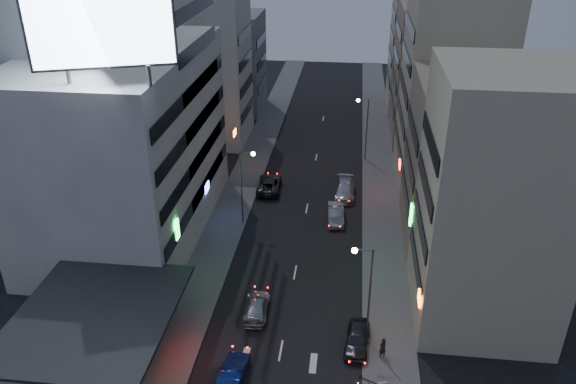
% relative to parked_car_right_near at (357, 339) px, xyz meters
% --- Properties ---
extents(sidewalk_left, '(4.00, 120.00, 0.12)m').
position_rel_parked_car_right_near_xyz_m(sidewalk_left, '(-13.60, 24.87, -0.68)').
color(sidewalk_left, '#4C4C4F').
rests_on(sidewalk_left, ground).
extents(sidewalk_right, '(4.00, 120.00, 0.12)m').
position_rel_parked_car_right_near_xyz_m(sidewalk_right, '(2.40, 24.87, -0.68)').
color(sidewalk_right, '#4C4C4F').
rests_on(sidewalk_right, ground).
extents(food_court, '(11.00, 13.00, 3.88)m').
position_rel_parked_car_right_near_xyz_m(food_court, '(-19.50, -3.13, 1.25)').
color(food_court, '#B2AA8B').
rests_on(food_court, ground).
extents(white_building, '(14.00, 24.00, 18.00)m').
position_rel_parked_car_right_near_xyz_m(white_building, '(-22.60, 14.87, 8.26)').
color(white_building, silver).
rests_on(white_building, ground).
extents(grey_tower, '(10.00, 14.00, 34.00)m').
position_rel_parked_car_right_near_xyz_m(grey_tower, '(-31.60, 17.87, 16.26)').
color(grey_tower, gray).
rests_on(grey_tower, ground).
extents(shophouse_near, '(10.00, 11.00, 20.00)m').
position_rel_parked_car_right_near_xyz_m(shophouse_near, '(9.40, 5.37, 9.26)').
color(shophouse_near, '#B2AA8B').
rests_on(shophouse_near, ground).
extents(shophouse_mid, '(11.00, 12.00, 16.00)m').
position_rel_parked_car_right_near_xyz_m(shophouse_mid, '(9.90, 16.87, 7.26)').
color(shophouse_mid, gray).
rests_on(shophouse_mid, ground).
extents(shophouse_far, '(10.00, 14.00, 22.00)m').
position_rel_parked_car_right_near_xyz_m(shophouse_far, '(9.40, 29.87, 10.26)').
color(shophouse_far, '#B2AA8B').
rests_on(shophouse_far, ground).
extents(far_left_a, '(11.00, 10.00, 20.00)m').
position_rel_parked_car_right_near_xyz_m(far_left_a, '(-21.10, 39.87, 9.26)').
color(far_left_a, silver).
rests_on(far_left_a, ground).
extents(far_left_b, '(12.00, 10.00, 15.00)m').
position_rel_parked_car_right_near_xyz_m(far_left_b, '(-21.60, 52.87, 6.76)').
color(far_left_b, gray).
rests_on(far_left_b, ground).
extents(far_right_a, '(11.00, 12.00, 18.00)m').
position_rel_parked_car_right_near_xyz_m(far_right_a, '(9.90, 44.87, 8.26)').
color(far_right_a, gray).
rests_on(far_right_a, ground).
extents(far_right_b, '(12.00, 12.00, 24.00)m').
position_rel_parked_car_right_near_xyz_m(far_right_b, '(10.40, 58.87, 11.26)').
color(far_right_b, '#B2AA8B').
rests_on(far_right_b, ground).
extents(billboard, '(9.52, 3.75, 6.20)m').
position_rel_parked_car_right_near_xyz_m(billboard, '(-18.59, 4.84, 20.93)').
color(billboard, '#595B60').
rests_on(billboard, white_building).
extents(street_lamp_right_near, '(1.60, 0.44, 8.02)m').
position_rel_parked_car_right_near_xyz_m(street_lamp_right_near, '(0.30, 0.87, 4.63)').
color(street_lamp_right_near, '#595B60').
rests_on(street_lamp_right_near, sidewalk_right).
extents(street_lamp_left, '(1.60, 0.44, 8.02)m').
position_rel_parked_car_right_near_xyz_m(street_lamp_left, '(-11.50, 16.87, 4.63)').
color(street_lamp_left, '#595B60').
rests_on(street_lamp_left, sidewalk_left).
extents(street_lamp_right_far, '(1.60, 0.44, 8.02)m').
position_rel_parked_car_right_near_xyz_m(street_lamp_right_far, '(0.30, 34.87, 4.63)').
color(street_lamp_right_far, '#595B60').
rests_on(street_lamp_right_far, sidewalk_right).
extents(parked_car_right_near, '(2.10, 4.45, 1.47)m').
position_rel_parked_car_right_near_xyz_m(parked_car_right_near, '(0.00, 0.00, 0.00)').
color(parked_car_right_near, '#2A2B30').
rests_on(parked_car_right_near, ground).
extents(parked_car_right_mid, '(1.96, 4.71, 1.52)m').
position_rel_parked_car_right_near_xyz_m(parked_car_right_mid, '(-2.40, 18.66, 0.02)').
color(parked_car_right_mid, '#9EA1A5').
rests_on(parked_car_right_mid, ground).
extents(parked_car_left, '(2.79, 5.65, 1.54)m').
position_rel_parked_car_right_near_xyz_m(parked_car_left, '(-10.31, 24.80, 0.04)').
color(parked_car_left, '#26262B').
rests_on(parked_car_left, ground).
extents(parked_car_right_far, '(2.23, 5.42, 1.57)m').
position_rel_parked_car_right_near_xyz_m(parked_car_right_far, '(-1.61, 24.35, 0.05)').
color(parked_car_right_far, '#A5A8AD').
rests_on(parked_car_right_far, ground).
extents(road_car_blue, '(1.74, 4.54, 1.48)m').
position_rel_parked_car_right_near_xyz_m(road_car_blue, '(-8.47, -4.60, 0.00)').
color(road_car_blue, navy).
rests_on(road_car_blue, ground).
extents(road_car_silver, '(2.06, 4.68, 1.34)m').
position_rel_parked_car_right_near_xyz_m(road_car_silver, '(-8.08, 2.91, -0.07)').
color(road_car_silver, '#AAACB3').
rests_on(road_car_silver, ground).
extents(person, '(0.73, 0.67, 1.67)m').
position_rel_parked_car_right_near_xyz_m(person, '(1.82, -0.98, 0.22)').
color(person, black).
rests_on(person, sidewalk_right).
extents(scooter_black_b, '(1.25, 1.84, 1.07)m').
position_rel_parked_car_right_near_xyz_m(scooter_black_b, '(1.50, -3.66, -0.08)').
color(scooter_black_b, black).
rests_on(scooter_black_b, sidewalk_right).
extents(scooter_silver_b, '(1.07, 1.77, 1.03)m').
position_rel_parked_car_right_near_xyz_m(scooter_silver_b, '(2.07, -3.34, -0.10)').
color(scooter_silver_b, '#AFB2B7').
rests_on(scooter_silver_b, sidewalk_right).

